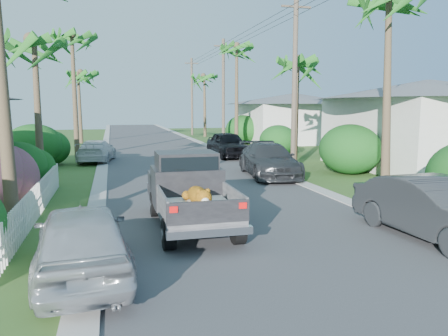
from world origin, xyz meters
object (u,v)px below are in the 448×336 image
object	(u,v)px
parked_car_rd	(227,143)
palm_r_d	(205,76)
palm_l_d	(78,72)
utility_pole_b	(294,83)
palm_r_b	(297,61)
house_right_far	(294,120)
house_right_near	(426,128)
pickup_truck	(188,189)
palm_l_c	(72,35)
utility_pole_d	(192,96)
palm_l_b	(34,40)
parked_car_rm	(269,160)
utility_pole_c	(223,92)
parked_car_rf	(228,145)
parked_car_ln	(82,241)
parked_car_lf	(97,151)
parked_car_rn	(434,209)
palm_r_c	(237,47)

from	to	relation	value
parked_car_rd	palm_r_d	size ratio (longest dim) A/B	0.53
palm_l_d	utility_pole_b	xyz separation A→B (m)	(12.10, -21.00, -1.84)
palm_r_b	house_right_far	size ratio (longest dim) A/B	0.80
parked_car_rd	house_right_near	bearing A→B (deg)	-51.21
parked_car_rd	palm_r_b	bearing A→B (deg)	-74.59
pickup_truck	palm_l_c	world-z (taller)	palm_l_c
house_right_near	house_right_far	world-z (taller)	house_right_near
utility_pole_d	palm_l_b	bearing A→B (deg)	-111.80
parked_car_rm	palm_r_b	world-z (taller)	palm_r_b
parked_car_rd	utility_pole_b	xyz separation A→B (m)	(0.85, -10.50, 4.01)
house_right_near	utility_pole_c	world-z (taller)	utility_pole_c
parked_car_rf	palm_l_b	world-z (taller)	palm_l_b
parked_car_ln	utility_pole_c	world-z (taller)	utility_pole_c
parked_car_lf	palm_l_d	bearing A→B (deg)	-75.08
parked_car_rf	palm_r_b	world-z (taller)	palm_r_b
parked_car_rm	house_right_far	distance (m)	21.00
parked_car_rm	utility_pole_d	size ratio (longest dim) A/B	0.60
parked_car_rf	house_right_far	xyz separation A→B (m)	(9.22, 10.41, 1.28)
parked_car_ln	utility_pole_d	bearing A→B (deg)	-108.00
parked_car_lf	palm_r_d	bearing A→B (deg)	-110.41
parked_car_rn	parked_car_rf	xyz separation A→B (m)	(-0.34, 18.96, 0.07)
parked_car_ln	utility_pole_c	xyz separation A→B (m)	(9.96, 27.77, 3.85)
parked_car_ln	palm_l_b	size ratio (longest dim) A/B	0.59
parked_car_lf	palm_r_c	size ratio (longest dim) A/B	0.49
parked_car_rm	parked_car_ln	bearing A→B (deg)	-120.51
palm_l_c	utility_pole_d	xyz separation A→B (m)	(11.60, 21.00, -3.31)
palm_l_c	parked_car_rn	bearing A→B (deg)	-64.65
parked_car_rm	house_right_far	size ratio (longest dim) A/B	0.60
palm_r_b	palm_l_c	bearing A→B (deg)	150.95
parked_car_rd	palm_r_c	size ratio (longest dim) A/B	0.45
parked_car_rm	palm_r_c	bearing A→B (deg)	85.30
parked_car_rf	parked_car_ln	distance (m)	21.00
palm_l_d	house_right_near	xyz separation A→B (m)	(19.50, -22.00, -4.22)
parked_car_lf	palm_r_b	size ratio (longest dim) A/B	0.64
palm_l_b	parked_car_rd	bearing A→B (deg)	44.88
palm_r_b	utility_pole_b	distance (m)	2.61
palm_r_b	utility_pole_c	world-z (taller)	utility_pole_c
house_right_near	parked_car_rn	bearing A→B (deg)	-127.99
house_right_far	utility_pole_d	bearing A→B (deg)	119.65
parked_car_rn	parked_car_rm	distance (m)	10.64
parked_car_rf	palm_r_d	size ratio (longest dim) A/B	0.62
parked_car_rd	house_right_near	size ratio (longest dim) A/B	0.47
palm_l_b	house_right_near	bearing A→B (deg)	0.00
utility_pole_c	parked_car_rd	bearing A→B (deg)	-100.67
parked_car_rn	palm_r_d	distance (m)	39.89
parked_car_rn	palm_l_b	xyz separation A→B (m)	(-10.92, 11.37, 5.37)
parked_car_ln	house_right_far	bearing A→B (deg)	-125.14
house_right_far	utility_pole_d	size ratio (longest dim) A/B	1.00
parked_car_lf	utility_pole_c	world-z (taller)	utility_pole_c
parked_car_ln	palm_l_b	bearing A→B (deg)	-83.18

